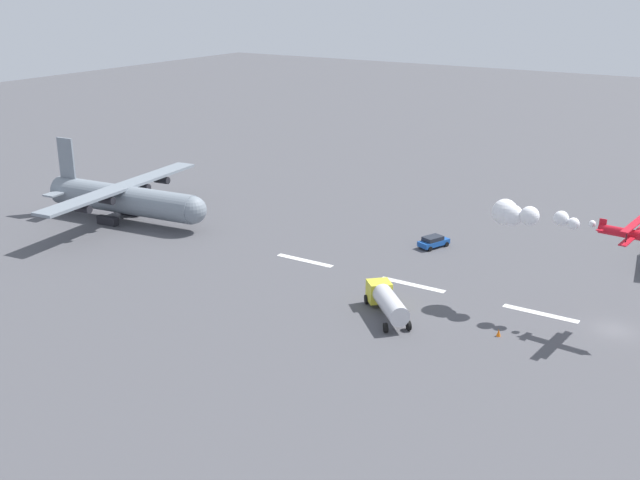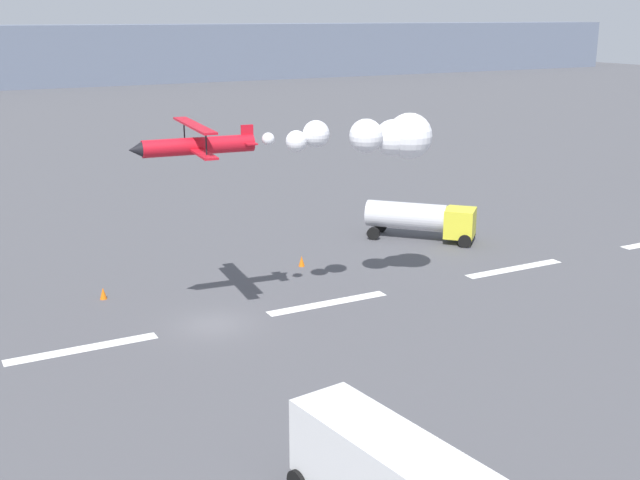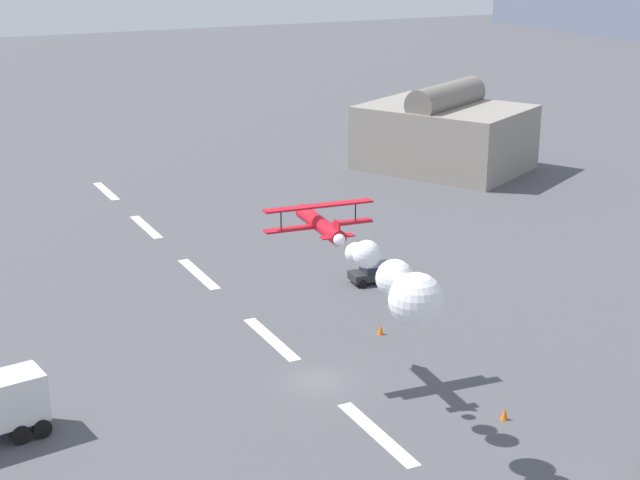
% 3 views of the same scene
% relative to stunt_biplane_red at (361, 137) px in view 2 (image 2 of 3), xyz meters
% --- Properties ---
extents(ground_plane, '(440.00, 440.00, 0.00)m').
position_rel_stunt_biplane_red_xyz_m(ground_plane, '(-9.31, 0.55, -10.20)').
color(ground_plane, '#4C4C51').
rests_on(ground_plane, ground).
extents(runway_stripe_3, '(8.00, 0.90, 0.01)m').
position_rel_stunt_biplane_red_xyz_m(runway_stripe_3, '(-16.73, 0.55, -10.19)').
color(runway_stripe_3, white).
rests_on(runway_stripe_3, ground).
extents(runway_stripe_4, '(8.00, 0.90, 0.01)m').
position_rel_stunt_biplane_red_xyz_m(runway_stripe_4, '(-1.89, 0.55, -10.19)').
color(runway_stripe_4, white).
rests_on(runway_stripe_4, ground).
extents(runway_stripe_5, '(8.00, 0.90, 0.01)m').
position_rel_stunt_biplane_red_xyz_m(runway_stripe_5, '(12.94, 0.55, -10.19)').
color(runway_stripe_5, white).
rests_on(runway_stripe_5, ground).
extents(stunt_biplane_red, '(17.96, 6.97, 2.74)m').
position_rel_stunt_biplane_red_xyz_m(stunt_biplane_red, '(0.00, 0.00, 0.00)').
color(stunt_biplane_red, red).
extents(fuel_tanker_truck, '(7.65, 7.77, 2.90)m').
position_rel_stunt_biplane_red_xyz_m(fuel_tanker_truck, '(11.49, 9.80, -8.46)').
color(fuel_tanker_truck, yellow).
rests_on(fuel_tanker_truck, ground).
extents(traffic_cone_near, '(0.44, 0.44, 0.75)m').
position_rel_stunt_biplane_red_xyz_m(traffic_cone_near, '(-13.93, 7.79, -9.82)').
color(traffic_cone_near, orange).
rests_on(traffic_cone_near, ground).
extents(traffic_cone_far, '(0.44, 0.44, 0.75)m').
position_rel_stunt_biplane_red_xyz_m(traffic_cone_far, '(0.04, 8.03, -9.82)').
color(traffic_cone_far, orange).
rests_on(traffic_cone_far, ground).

